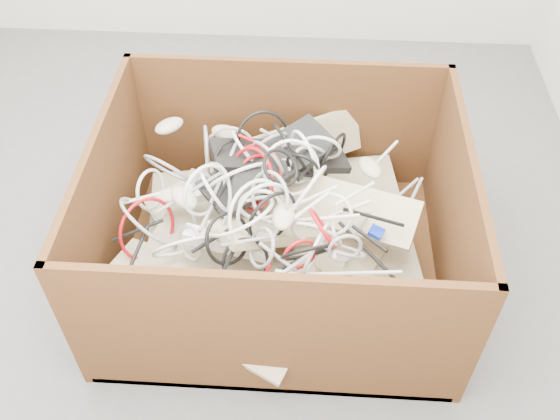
# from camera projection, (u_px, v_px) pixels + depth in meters

# --- Properties ---
(ground) EXTENTS (3.00, 3.00, 0.00)m
(ground) POSITION_uv_depth(u_px,v_px,m) (222.00, 240.00, 2.41)
(ground) COLOR #515153
(ground) RESTS_ON ground
(cardboard_box) EXTENTS (1.19, 0.99, 0.60)m
(cardboard_box) POSITION_uv_depth(u_px,v_px,m) (275.00, 243.00, 2.21)
(cardboard_box) COLOR #3D200F
(cardboard_box) RESTS_ON ground
(keyboard_pile) EXTENTS (1.02, 1.06, 0.36)m
(keyboard_pile) POSITION_uv_depth(u_px,v_px,m) (283.00, 215.00, 2.12)
(keyboard_pile) COLOR #BEB486
(keyboard_pile) RESTS_ON cardboard_box
(mice_scatter) EXTENTS (0.86, 0.79, 0.20)m
(mice_scatter) POSITION_uv_depth(u_px,v_px,m) (244.00, 198.00, 2.06)
(mice_scatter) COLOR #B9AA95
(mice_scatter) RESTS_ON keyboard_pile
(power_strip_left) EXTENTS (0.31, 0.13, 0.13)m
(power_strip_left) POSITION_uv_depth(u_px,v_px,m) (224.00, 185.00, 2.13)
(power_strip_left) COLOR white
(power_strip_left) RESTS_ON keyboard_pile
(power_strip_right) EXTENTS (0.29, 0.09, 0.10)m
(power_strip_right) POSITION_uv_depth(u_px,v_px,m) (228.00, 243.00, 1.96)
(power_strip_right) COLOR white
(power_strip_right) RESTS_ON keyboard_pile
(vga_plug) EXTENTS (0.06, 0.06, 0.03)m
(vga_plug) POSITION_uv_depth(u_px,v_px,m) (376.00, 232.00, 1.99)
(vga_plug) COLOR #0B24B2
(vga_plug) RESTS_ON keyboard_pile
(cable_tangle) EXTENTS (1.06, 0.78, 0.41)m
(cable_tangle) POSITION_uv_depth(u_px,v_px,m) (254.00, 193.00, 2.02)
(cable_tangle) COLOR silver
(cable_tangle) RESTS_ON keyboard_pile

